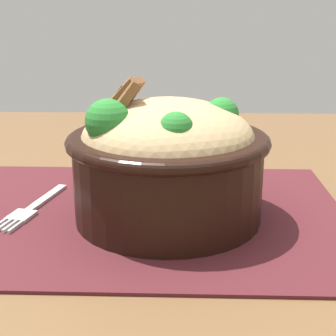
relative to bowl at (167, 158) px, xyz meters
name	(u,v)px	position (x,y,z in m)	size (l,w,h in m)	color
table	(121,269)	(0.05, -0.03, -0.13)	(1.33, 1.00, 0.78)	brown
placemat	(144,214)	(0.02, -0.01, -0.06)	(0.40, 0.30, 0.00)	#47191E
bowl	(167,158)	(0.00, 0.00, 0.00)	(0.20, 0.20, 0.14)	black
fork	(32,209)	(0.14, -0.01, -0.06)	(0.04, 0.13, 0.00)	#B4B4B4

